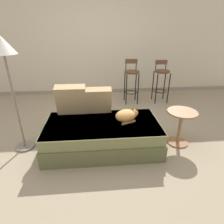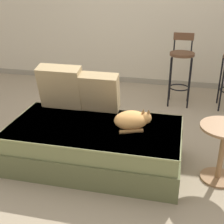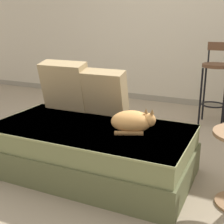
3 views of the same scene
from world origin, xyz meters
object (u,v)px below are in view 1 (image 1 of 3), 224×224
Objects in this scene: bar_stool_near_window at (132,77)px; floor_lamp at (4,57)px; bar_stool_by_doorway at (161,77)px; couch at (103,135)px; cat at (127,115)px; side_table at (181,123)px; throw_pillow_corner at (71,100)px; throw_pillow_middle at (98,100)px.

floor_lamp reaches higher than bar_stool_near_window.
couch is at bearing -129.12° from bar_stool_by_doorway.
cat is at bearing -2.24° from floor_lamp.
couch is 1.05× the size of floor_lamp.
couch is 1.20m from side_table.
cat is 0.24× the size of floor_lamp.
couch is at bearing -37.04° from throw_pillow_corner.
throw_pillow_corner is 0.30× the size of floor_lamp.
bar_stool_by_doorway reaches higher than couch.
couch is at bearing -179.81° from side_table.
throw_pillow_corner is 1.89m from bar_stool_near_window.
bar_stool_by_doorway is (1.51, 1.45, -0.03)m from throw_pillow_middle.
throw_pillow_middle is at bearing 97.02° from couch.
throw_pillow_middle reaches higher than couch.
couch is 1.64m from floor_lamp.
floor_lamp is at bearing 177.78° from side_table.
floor_lamp is (-1.94, -1.70, 0.74)m from bar_stool_near_window.
throw_pillow_corner is 0.48× the size of bar_stool_near_window.
bar_stool_by_doorway reaches higher than throw_pillow_corner.
bar_stool_near_window is 0.71m from bar_stool_by_doorway.
bar_stool_near_window reaches higher than throw_pillow_corner.
bar_stool_by_doorway reaches higher than cat.
throw_pillow_middle is 1.37m from floor_lamp.
cat is 2.08m from bar_stool_by_doorway.
couch is 1.67× the size of bar_stool_near_window.
floor_lamp is (-2.37, 0.09, 0.99)m from side_table.
floor_lamp is (-2.65, -1.70, 0.75)m from bar_stool_by_doorway.
floor_lamp reaches higher than bar_stool_by_doorway.
throw_pillow_middle is 1.31m from side_table.
throw_pillow_middle is at bearing 0.19° from throw_pillow_corner.
throw_pillow_corner is at bearing -142.99° from bar_stool_by_doorway.
throw_pillow_corner is at bearing -129.93° from bar_stool_near_window.
side_table is at bearing -2.17° from cat.
bar_stool_near_window reaches higher than cat.
throw_pillow_corner is at bearing -179.81° from throw_pillow_middle.
bar_stool_near_window is 2.69m from floor_lamp.
bar_stool_near_window is 1.86m from side_table.
floor_lamp is at bearing -138.72° from bar_stool_near_window.
side_table is 2.57m from floor_lamp.
bar_stool_near_window is at bearing 41.28° from floor_lamp.
couch is at bearing -174.40° from cat.
side_table is at bearing -76.43° from bar_stool_near_window.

